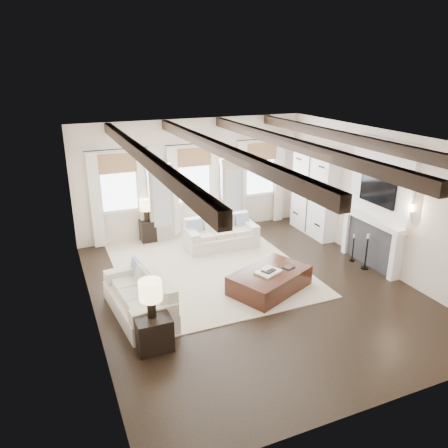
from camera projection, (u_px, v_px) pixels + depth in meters
name	position (u px, v px, depth m)	size (l,w,h in m)	color
ground	(252.00, 289.00, 9.37)	(7.50, 7.50, 0.00)	black
room_shell	(266.00, 190.00, 9.76)	(6.54, 7.54, 3.22)	silver
area_rug	(207.00, 266.00, 10.41)	(4.13, 4.95, 0.02)	beige
sofa_back	(221.00, 235.00, 11.46)	(1.87, 0.87, 0.80)	silver
sofa_left	(142.00, 298.00, 8.34)	(1.07, 2.03, 0.84)	silver
ottoman	(270.00, 281.00, 9.26)	(1.68, 1.05, 0.44)	black
tray	(268.00, 272.00, 9.12)	(0.50, 0.38, 0.04)	white
book_lower	(269.00, 270.00, 9.10)	(0.26, 0.20, 0.04)	#262628
book_upper	(266.00, 268.00, 9.10)	(0.22, 0.17, 0.03)	beige
book_loose	(289.00, 267.00, 9.34)	(0.24, 0.18, 0.03)	#262628
side_table_front	(153.00, 331.00, 7.37)	(0.59, 0.59, 0.59)	black
lamp_front	(151.00, 292.00, 7.12)	(0.39, 0.39, 0.66)	black
side_table_back	(148.00, 231.00, 11.80)	(0.40, 0.40, 0.60)	black
lamp_back	(146.00, 206.00, 11.55)	(0.36, 0.36, 0.62)	black
candlestick_near	(366.00, 254.00, 10.19)	(0.18, 0.18, 0.88)	black
candlestick_far	(353.00, 250.00, 10.62)	(0.14, 0.14, 0.70)	black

